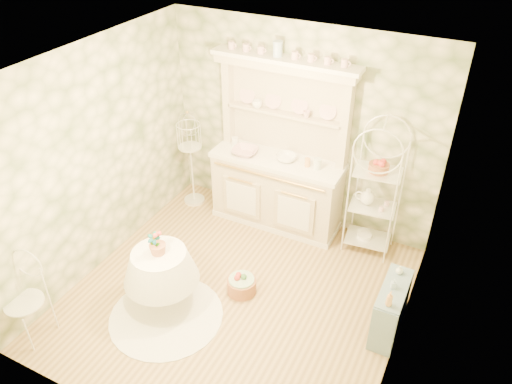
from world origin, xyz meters
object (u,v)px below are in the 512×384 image
at_px(side_shelf, 391,308).
at_px(birdcage_stand, 191,161).
at_px(bakers_rack, 375,193).
at_px(kitchen_dresser, 278,149).
at_px(cafe_chair, 25,306).
at_px(floor_basket, 242,284).
at_px(round_table, 162,277).

bearing_deg(side_shelf, birdcage_stand, 153.49).
distance_m(bakers_rack, birdcage_stand, 2.59).
distance_m(kitchen_dresser, birdcage_stand, 1.37).
distance_m(side_shelf, cafe_chair, 3.78).
bearing_deg(bakers_rack, side_shelf, -71.01).
bearing_deg(side_shelf, floor_basket, -179.91).
xyz_separation_m(bakers_rack, side_shelf, (0.58, -1.24, -0.53)).
xyz_separation_m(kitchen_dresser, round_table, (-0.50, -1.96, -0.78)).
relative_size(birdcage_stand, floor_basket, 3.90).
relative_size(side_shelf, floor_basket, 2.11).
distance_m(kitchen_dresser, bakers_rack, 1.33).
bearing_deg(cafe_chair, bakers_rack, 38.32).
height_order(round_table, floor_basket, round_table).
relative_size(round_table, birdcage_stand, 0.54).
bearing_deg(round_table, side_shelf, 17.02).
bearing_deg(side_shelf, bakers_rack, 108.36).
relative_size(kitchen_dresser, side_shelf, 3.13).
bearing_deg(floor_basket, cafe_chair, -137.90).
height_order(bakers_rack, birdcage_stand, bakers_rack).
relative_size(round_table, cafe_chair, 0.93).
height_order(birdcage_stand, floor_basket, birdcage_stand).
bearing_deg(round_table, floor_basket, 36.25).
bearing_deg(side_shelf, cafe_chair, -159.50).
bearing_deg(round_table, cafe_chair, -134.20).
xyz_separation_m(bakers_rack, birdcage_stand, (-2.58, -0.10, -0.17)).
xyz_separation_m(birdcage_stand, floor_basket, (1.50, -1.33, -0.56)).
distance_m(kitchen_dresser, floor_basket, 1.78).
relative_size(cafe_chair, floor_basket, 2.27).
distance_m(bakers_rack, side_shelf, 1.47).
bearing_deg(cafe_chair, birdcage_stand, 77.48).
relative_size(bakers_rack, cafe_chair, 2.16).
relative_size(round_table, floor_basket, 2.12).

